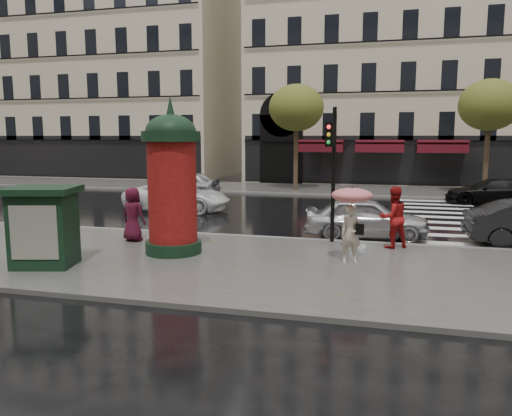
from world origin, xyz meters
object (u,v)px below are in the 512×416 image
(man_burgundy, at_px, (133,214))
(morris_column, at_px, (172,179))
(woman_umbrella, at_px, (352,212))
(woman_red, at_px, (393,217))
(car_far_silver, at_px, (183,183))
(car_white, at_px, (178,197))
(newsstand, at_px, (44,226))
(car_black, at_px, (492,191))
(traffic_light, at_px, (332,161))
(car_silver, at_px, (366,218))

(man_burgundy, relative_size, morris_column, 0.39)
(woman_umbrella, relative_size, woman_red, 1.12)
(man_burgundy, relative_size, car_far_silver, 0.41)
(woman_umbrella, distance_m, car_white, 11.80)
(newsstand, height_order, car_black, newsstand)
(morris_column, bearing_deg, man_burgundy, 148.40)
(car_white, xyz_separation_m, car_black, (14.60, 6.35, -0.02))
(traffic_light, height_order, car_far_silver, traffic_light)
(man_burgundy, relative_size, car_silver, 0.42)
(car_silver, distance_m, car_black, 12.04)
(car_white, xyz_separation_m, car_far_silver, (-2.14, 5.67, 0.04))
(woman_umbrella, xyz_separation_m, newsstand, (-7.62, -2.34, -0.30))
(car_silver, distance_m, car_far_silver, 14.67)
(traffic_light, bearing_deg, car_black, 60.13)
(woman_red, bearing_deg, morris_column, -9.52)
(traffic_light, relative_size, newsstand, 2.06)
(man_burgundy, distance_m, newsstand, 3.47)
(car_silver, relative_size, car_black, 0.91)
(woman_red, relative_size, man_burgundy, 1.07)
(woman_umbrella, height_order, car_far_silver, woman_umbrella)
(man_burgundy, height_order, newsstand, newsstand)
(woman_red, xyz_separation_m, newsstand, (-8.71, -4.51, 0.13))
(newsstand, distance_m, car_silver, 10.08)
(traffic_light, bearing_deg, car_white, 143.82)
(car_white, distance_m, car_far_silver, 6.06)
(car_silver, distance_m, car_white, 9.68)
(man_burgundy, relative_size, traffic_light, 0.41)
(woman_red, distance_m, car_white, 11.31)
(woman_umbrella, height_order, car_black, woman_umbrella)
(woman_red, height_order, traffic_light, traffic_light)
(woman_red, distance_m, car_black, 13.30)
(newsstand, xyz_separation_m, car_far_silver, (-3.03, 16.15, -0.45))
(traffic_light, relative_size, car_far_silver, 0.99)
(traffic_light, bearing_deg, woman_red, -9.78)
(car_silver, bearing_deg, car_black, -33.49)
(man_burgundy, bearing_deg, morris_column, 161.34)
(car_white, distance_m, car_black, 15.92)
(woman_red, height_order, morris_column, morris_column)
(woman_umbrella, bearing_deg, car_far_silver, 127.63)
(man_burgundy, height_order, morris_column, morris_column)
(car_white, relative_size, car_black, 1.08)
(car_far_silver, bearing_deg, traffic_light, 41.64)
(car_far_silver, bearing_deg, car_white, 21.23)
(traffic_light, distance_m, car_white, 9.76)
(car_white, relative_size, car_far_silver, 1.15)
(woman_red, relative_size, traffic_light, 0.44)
(car_white, bearing_deg, morris_column, -159.16)
(newsstand, bearing_deg, car_black, 50.83)
(woman_red, bearing_deg, car_black, -142.13)
(car_silver, height_order, car_black, car_silver)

